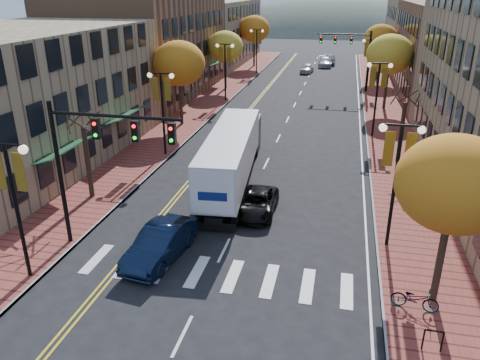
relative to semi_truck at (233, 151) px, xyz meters
The scene contains 32 objects.
ground 12.51m from the semi_truck, 83.00° to the right, with size 200.00×200.00×0.00m, color black.
sidewalk_left 21.69m from the semi_truck, 110.31° to the left, with size 4.00×85.00×0.15m, color brown.
sidewalk_right 22.91m from the semi_truck, 62.59° to the left, with size 4.00×85.00×0.15m, color brown.
building_left_near 15.70m from the semi_truck, behind, with size 12.00×22.00×9.00m, color #9E8966.
building_left_mid 28.57m from the semi_truck, 123.12° to the left, with size 12.00×24.00×11.00m, color brown.
building_left_far 51.23m from the semi_truck, 107.63° to the left, with size 12.00×26.00×9.50m, color #9E8966.
building_right_mid 35.97m from the semi_truck, 56.09° to the left, with size 15.00×24.00×10.00m, color brown.
building_right_far 55.59m from the semi_truck, 68.87° to the left, with size 15.00×20.00×11.00m, color #9E8966.
tree_left_a 8.62m from the semi_truck, 150.49° to the right, with size 0.28×0.28×4.20m.
tree_left_b 14.34m from the semi_truck, 122.52° to the left, with size 4.48×4.48×7.21m.
tree_left_c 28.90m from the semi_truck, 105.11° to the left, with size 4.16×4.16×6.69m.
tree_left_d 46.50m from the semi_truck, 99.31° to the left, with size 4.61×4.61×7.42m.
tree_right_a 14.97m from the semi_truck, 44.28° to the right, with size 4.16×4.16×6.69m.
tree_right_b 11.98m from the semi_truck, 28.73° to the left, with size 0.28×0.28×4.20m.
tree_right_c 24.39m from the semi_truck, 64.23° to the left, with size 4.48×4.48×7.21m.
tree_right_d 39.32m from the semi_truck, 74.46° to the left, with size 4.35×4.35×7.00m.
lamp_left_a 13.81m from the semi_truck, 116.10° to the right, with size 1.96×0.36×6.05m.
lamp_left_b 7.41m from the semi_truck, 147.93° to the left, with size 1.96×0.36×6.05m.
lamp_left_c 22.68m from the semi_truck, 105.41° to the left, with size 1.96×0.36×6.05m.
lamp_left_d 40.27m from the semi_truck, 98.58° to the left, with size 1.96×0.36×6.05m.
lamp_right_a 11.17m from the semi_truck, 34.74° to the right, with size 1.96×0.36×6.05m.
lamp_right_b 14.97m from the semi_truck, 52.56° to the left, with size 1.96×0.36×6.05m.
lamp_right_c 31.17m from the semi_truck, 73.17° to the left, with size 1.96×0.36×6.05m.
traffic_mast_near 10.45m from the semi_truck, 113.26° to the right, with size 6.10×0.35×7.00m.
traffic_mast_far 30.69m from the semi_truck, 76.80° to the left, with size 6.10×0.34×7.00m.
semi_truck is the anchor object (origin of this frame).
navy_sedan 9.70m from the semi_truck, 96.73° to the right, with size 1.63×4.69×1.54m, color black.
black_suv 4.86m from the semi_truck, 60.00° to the right, with size 1.95×4.23×1.17m, color black.
car_far_white 41.94m from the semi_truck, 88.63° to the left, with size 1.55×3.86×1.32m, color silver.
car_far_silver 48.38m from the semi_truck, 86.16° to the left, with size 1.97×4.85×1.41m, color #B3B3BB.
car_far_oncoming 51.38m from the semi_truck, 85.77° to the left, with size 1.54×4.42×1.46m, color #9D9EA4.
bicycle 14.77m from the semi_truck, 48.78° to the right, with size 0.61×1.74×0.91m, color gray.
Camera 1 is at (4.88, -14.49, 11.52)m, focal length 35.00 mm.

